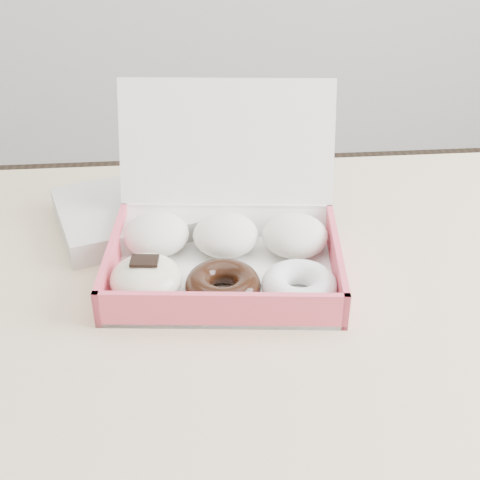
{
  "coord_description": "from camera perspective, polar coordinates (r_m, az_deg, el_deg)",
  "views": [
    {
      "loc": [
        -0.19,
        -0.77,
        1.32
      ],
      "look_at": [
        -0.12,
        0.04,
        0.8
      ],
      "focal_mm": 50.0,
      "sensor_mm": 36.0,
      "label": 1
    }
  ],
  "objects": [
    {
      "name": "table",
      "position": [
        1.02,
        6.84,
        -6.93
      ],
      "size": [
        1.2,
        0.8,
        0.75
      ],
      "color": "#CCB286",
      "rests_on": "ground"
    },
    {
      "name": "newspapers",
      "position": [
        1.1,
        -8.72,
        2.38
      ],
      "size": [
        0.3,
        0.26,
        0.04
      ],
      "primitive_type": "cube",
      "rotation": [
        0.0,
        0.0,
        0.29
      ],
      "color": "silver",
      "rests_on": "table"
    },
    {
      "name": "donut_box",
      "position": [
        0.97,
        -1.52,
        -0.54
      ],
      "size": [
        0.36,
        0.34,
        0.24
      ],
      "rotation": [
        0.0,
        0.0,
        -0.1
      ],
      "color": "white",
      "rests_on": "table"
    }
  ]
}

